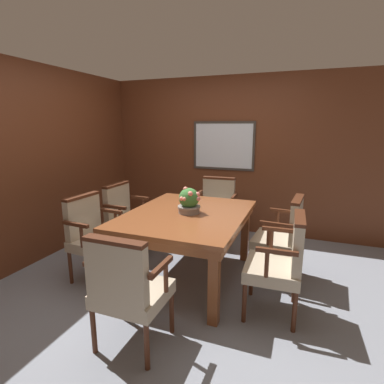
{
  "coord_description": "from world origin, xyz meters",
  "views": [
    {
      "loc": [
        1.32,
        -2.76,
        1.71
      ],
      "look_at": [
        0.15,
        0.31,
        0.97
      ],
      "focal_mm": 28.0,
      "sensor_mm": 36.0,
      "label": 1
    }
  ],
  "objects_px": {
    "chair_right_near": "(281,260)",
    "chair_head_far": "(216,207)",
    "chair_head_near": "(127,286)",
    "dining_table": "(187,221)",
    "chair_left_far": "(126,215)",
    "chair_right_far": "(283,234)",
    "potted_plant": "(189,201)",
    "chair_left_near": "(93,233)"
  },
  "relations": [
    {
      "from": "chair_right_far",
      "to": "chair_left_far",
      "type": "bearing_deg",
      "value": -84.85
    },
    {
      "from": "chair_head_far",
      "to": "dining_table",
      "type": "bearing_deg",
      "value": -91.74
    },
    {
      "from": "chair_right_far",
      "to": "potted_plant",
      "type": "distance_m",
      "value": 1.1
    },
    {
      "from": "chair_head_far",
      "to": "chair_head_near",
      "type": "bearing_deg",
      "value": -91.94
    },
    {
      "from": "chair_head_near",
      "to": "chair_left_far",
      "type": "relative_size",
      "value": 1.0
    },
    {
      "from": "chair_head_far",
      "to": "chair_left_near",
      "type": "xyz_separation_m",
      "value": [
        -0.99,
        -1.55,
        0.0
      ]
    },
    {
      "from": "dining_table",
      "to": "chair_left_far",
      "type": "distance_m",
      "value": 1.08
    },
    {
      "from": "dining_table",
      "to": "chair_head_near",
      "type": "bearing_deg",
      "value": -90.09
    },
    {
      "from": "chair_left_near",
      "to": "potted_plant",
      "type": "distance_m",
      "value": 1.14
    },
    {
      "from": "chair_right_near",
      "to": "potted_plant",
      "type": "bearing_deg",
      "value": -110.24
    },
    {
      "from": "dining_table",
      "to": "chair_right_near",
      "type": "distance_m",
      "value": 1.1
    },
    {
      "from": "chair_left_near",
      "to": "potted_plant",
      "type": "height_order",
      "value": "potted_plant"
    },
    {
      "from": "chair_head_far",
      "to": "potted_plant",
      "type": "height_order",
      "value": "potted_plant"
    },
    {
      "from": "chair_left_far",
      "to": "chair_head_far",
      "type": "bearing_deg",
      "value": -48.09
    },
    {
      "from": "chair_right_far",
      "to": "chair_left_far",
      "type": "distance_m",
      "value": 2.02
    },
    {
      "from": "chair_left_near",
      "to": "chair_right_far",
      "type": "xyz_separation_m",
      "value": [
        1.99,
        0.72,
        0.0
      ]
    },
    {
      "from": "chair_left_near",
      "to": "chair_right_far",
      "type": "bearing_deg",
      "value": -66.11
    },
    {
      "from": "chair_right_near",
      "to": "chair_left_far",
      "type": "xyz_separation_m",
      "value": [
        -2.06,
        0.66,
        0.0
      ]
    },
    {
      "from": "dining_table",
      "to": "chair_head_far",
      "type": "bearing_deg",
      "value": 90.3
    },
    {
      "from": "chair_head_far",
      "to": "chair_left_near",
      "type": "bearing_deg",
      "value": -124.54
    },
    {
      "from": "chair_right_near",
      "to": "chair_head_far",
      "type": "bearing_deg",
      "value": -147.61
    },
    {
      "from": "chair_head_far",
      "to": "chair_head_near",
      "type": "height_order",
      "value": "same"
    },
    {
      "from": "dining_table",
      "to": "chair_head_far",
      "type": "relative_size",
      "value": 1.66
    },
    {
      "from": "chair_head_far",
      "to": "chair_right_far",
      "type": "relative_size",
      "value": 1.0
    },
    {
      "from": "chair_left_near",
      "to": "potted_plant",
      "type": "bearing_deg",
      "value": -66.08
    },
    {
      "from": "chair_right_far",
      "to": "chair_head_near",
      "type": "bearing_deg",
      "value": -28.22
    },
    {
      "from": "chair_left_near",
      "to": "chair_right_far",
      "type": "distance_m",
      "value": 2.12
    },
    {
      "from": "chair_left_near",
      "to": "chair_left_far",
      "type": "distance_m",
      "value": 0.7
    },
    {
      "from": "potted_plant",
      "to": "chair_left_far",
      "type": "bearing_deg",
      "value": 162.36
    },
    {
      "from": "dining_table",
      "to": "chair_right_near",
      "type": "xyz_separation_m",
      "value": [
        1.04,
        -0.33,
        -0.14
      ]
    },
    {
      "from": "chair_right_near",
      "to": "potted_plant",
      "type": "relative_size",
      "value": 3.3
    },
    {
      "from": "chair_right_near",
      "to": "chair_head_near",
      "type": "bearing_deg",
      "value": -52.16
    },
    {
      "from": "potted_plant",
      "to": "chair_head_near",
      "type": "bearing_deg",
      "value": -91.16
    },
    {
      "from": "chair_left_far",
      "to": "potted_plant",
      "type": "distance_m",
      "value": 1.15
    },
    {
      "from": "dining_table",
      "to": "chair_head_near",
      "type": "xyz_separation_m",
      "value": [
        -0.0,
        -1.2,
        -0.14
      ]
    },
    {
      "from": "chair_head_far",
      "to": "chair_right_near",
      "type": "bearing_deg",
      "value": -57.36
    },
    {
      "from": "dining_table",
      "to": "chair_head_far",
      "type": "height_order",
      "value": "chair_head_far"
    },
    {
      "from": "chair_right_far",
      "to": "chair_left_far",
      "type": "relative_size",
      "value": 1.0
    },
    {
      "from": "chair_head_far",
      "to": "chair_right_far",
      "type": "bearing_deg",
      "value": -41.43
    },
    {
      "from": "dining_table",
      "to": "potted_plant",
      "type": "bearing_deg",
      "value": 4.34
    },
    {
      "from": "chair_head_far",
      "to": "chair_head_near",
      "type": "relative_size",
      "value": 1.0
    },
    {
      "from": "dining_table",
      "to": "chair_left_far",
      "type": "height_order",
      "value": "chair_left_far"
    }
  ]
}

